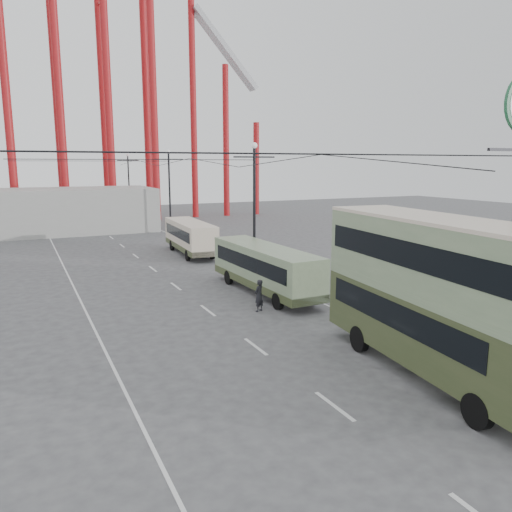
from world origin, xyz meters
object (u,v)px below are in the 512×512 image
single_decker_green (265,267)px  pedestrian (259,296)px  single_decker_cream (190,236)px  double_decker_bus (438,290)px

single_decker_green → pedestrian: 3.95m
single_decker_cream → pedestrian: bearing=-93.8°
single_decker_cream → pedestrian: 18.24m
single_decker_cream → single_decker_green: bearing=-87.6°
single_decker_green → pedestrian: bearing=-123.0°
single_decker_green → pedestrian: size_ratio=5.87×
double_decker_bus → pedestrian: (-2.23, 10.29, -2.46)m
double_decker_bus → single_decker_green: double_decker_bus is taller
double_decker_bus → single_decker_cream: bearing=96.0°
double_decker_bus → pedestrian: double_decker_bus is taller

